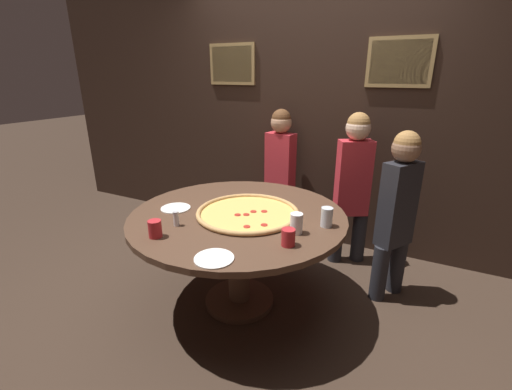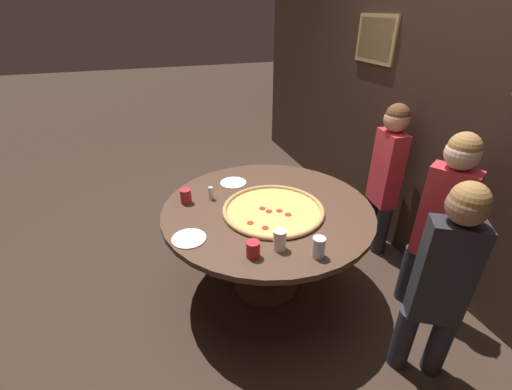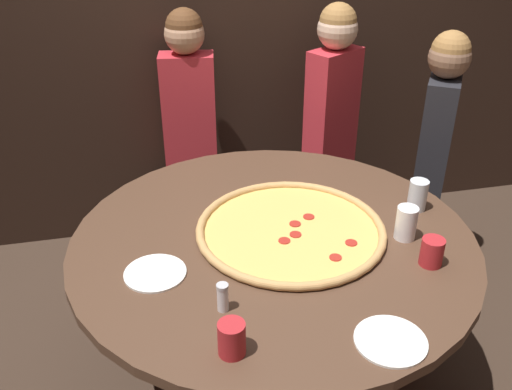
# 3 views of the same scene
# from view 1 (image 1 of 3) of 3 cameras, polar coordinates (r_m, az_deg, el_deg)

# --- Properties ---
(ground_plane) EXTENTS (24.00, 24.00, 0.00)m
(ground_plane) POSITION_cam_1_polar(r_m,az_deg,el_deg) (2.77, -2.75, -17.33)
(ground_plane) COLOR #38281E
(back_wall) EXTENTS (6.40, 0.08, 2.60)m
(back_wall) POSITION_cam_1_polar(r_m,az_deg,el_deg) (3.47, 8.29, 13.50)
(back_wall) COLOR black
(back_wall) RESTS_ON ground_plane
(dining_table) EXTENTS (1.51, 1.51, 0.74)m
(dining_table) POSITION_cam_1_polar(r_m,az_deg,el_deg) (2.46, -2.98, -6.05)
(dining_table) COLOR #4C3323
(dining_table) RESTS_ON ground_plane
(giant_pizza) EXTENTS (0.71, 0.71, 0.03)m
(giant_pizza) POSITION_cam_1_polar(r_m,az_deg,el_deg) (2.37, -1.39, -2.95)
(giant_pizza) COLOR #EAB75B
(giant_pizza) RESTS_ON dining_table
(drink_cup_front_edge) EXTENTS (0.08, 0.08, 0.11)m
(drink_cup_front_edge) POSITION_cam_1_polar(r_m,az_deg,el_deg) (2.13, -16.48, -5.43)
(drink_cup_front_edge) COLOR #B22328
(drink_cup_front_edge) RESTS_ON dining_table
(drink_cup_near_left) EXTENTS (0.08, 0.08, 0.13)m
(drink_cup_near_left) POSITION_cam_1_polar(r_m,az_deg,el_deg) (2.10, 6.74, -4.73)
(drink_cup_near_left) COLOR white
(drink_cup_near_left) RESTS_ON dining_table
(drink_cup_centre_back) EXTENTS (0.08, 0.08, 0.10)m
(drink_cup_centre_back) POSITION_cam_1_polar(r_m,az_deg,el_deg) (1.95, 5.40, -7.04)
(drink_cup_centre_back) COLOR #B22328
(drink_cup_centre_back) RESTS_ON dining_table
(drink_cup_by_shaker) EXTENTS (0.08, 0.08, 0.13)m
(drink_cup_by_shaker) POSITION_cam_1_polar(r_m,az_deg,el_deg) (2.22, 11.70, -3.63)
(drink_cup_by_shaker) COLOR silver
(drink_cup_by_shaker) RESTS_ON dining_table
(white_plate_left_side) EXTENTS (0.21, 0.21, 0.01)m
(white_plate_left_side) POSITION_cam_1_polar(r_m,az_deg,el_deg) (2.54, -13.24, -2.15)
(white_plate_left_side) COLOR white
(white_plate_left_side) RESTS_ON dining_table
(white_plate_beside_cup) EXTENTS (0.21, 0.21, 0.01)m
(white_plate_beside_cup) POSITION_cam_1_polar(r_m,az_deg,el_deg) (1.85, -7.00, -10.45)
(white_plate_beside_cup) COLOR white
(white_plate_beside_cup) RESTS_ON dining_table
(condiment_shaker) EXTENTS (0.04, 0.04, 0.10)m
(condiment_shaker) POSITION_cam_1_polar(r_m,az_deg,el_deg) (2.25, -13.17, -3.84)
(condiment_shaker) COLOR silver
(condiment_shaker) RESTS_ON dining_table
(diner_far_left) EXTENTS (0.36, 0.28, 1.37)m
(diner_far_left) POSITION_cam_1_polar(r_m,az_deg,el_deg) (3.10, 15.84, 2.22)
(diner_far_left) COLOR #232328
(diner_far_left) RESTS_ON ground_plane
(diner_centre_back) EXTENTS (0.35, 0.20, 1.35)m
(diner_centre_back) POSITION_cam_1_polar(r_m,az_deg,el_deg) (3.44, 4.03, 4.43)
(diner_centre_back) COLOR #232328
(diner_centre_back) RESTS_ON ground_plane
(diner_side_left) EXTENTS (0.27, 0.34, 1.30)m
(diner_side_left) POSITION_cam_1_polar(r_m,az_deg,el_deg) (2.70, 22.50, -2.00)
(diner_side_left) COLOR #232328
(diner_side_left) RESTS_ON ground_plane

